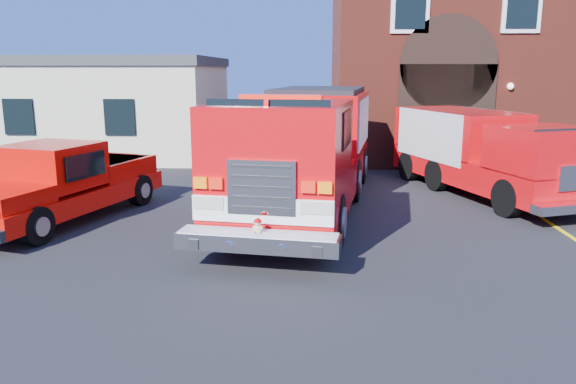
{
  "coord_description": "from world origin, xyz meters",
  "views": [
    {
      "loc": [
        0.51,
        -12.57,
        3.77
      ],
      "look_at": [
        0.0,
        -1.2,
        1.3
      ],
      "focal_mm": 35.0,
      "sensor_mm": 36.0,
      "label": 1
    }
  ],
  "objects_px": {
    "fire_station": "(501,59)",
    "fire_engine": "(306,148)",
    "secondary_truck": "(482,150)",
    "pickup_truck": "(62,183)",
    "side_building": "(106,105)"
  },
  "relations": [
    {
      "from": "fire_engine",
      "to": "side_building",
      "type": "bearing_deg",
      "value": 132.11
    },
    {
      "from": "fire_engine",
      "to": "fire_station",
      "type": "bearing_deg",
      "value": 52.44
    },
    {
      "from": "fire_engine",
      "to": "secondary_truck",
      "type": "xyz_separation_m",
      "value": [
        5.39,
        2.09,
        -0.33
      ]
    },
    {
      "from": "pickup_truck",
      "to": "secondary_truck",
      "type": "bearing_deg",
      "value": 17.22
    },
    {
      "from": "fire_station",
      "to": "pickup_truck",
      "type": "bearing_deg",
      "value": -139.34
    },
    {
      "from": "secondary_truck",
      "to": "fire_station",
      "type": "bearing_deg",
      "value": 70.32
    },
    {
      "from": "fire_station",
      "to": "pickup_truck",
      "type": "xyz_separation_m",
      "value": [
        -14.89,
        -12.79,
        -3.31
      ]
    },
    {
      "from": "side_building",
      "to": "fire_engine",
      "type": "height_order",
      "value": "side_building"
    },
    {
      "from": "fire_station",
      "to": "fire_engine",
      "type": "xyz_separation_m",
      "value": [
        -8.68,
        -11.29,
        -2.56
      ]
    },
    {
      "from": "pickup_truck",
      "to": "side_building",
      "type": "bearing_deg",
      "value": 104.7
    },
    {
      "from": "side_building",
      "to": "secondary_truck",
      "type": "distance_m",
      "value": 16.86
    },
    {
      "from": "fire_station",
      "to": "secondary_truck",
      "type": "bearing_deg",
      "value": -109.68
    },
    {
      "from": "fire_engine",
      "to": "secondary_truck",
      "type": "bearing_deg",
      "value": 21.2
    },
    {
      "from": "side_building",
      "to": "secondary_truck",
      "type": "xyz_separation_m",
      "value": [
        14.7,
        -8.21,
        -0.84
      ]
    },
    {
      "from": "fire_engine",
      "to": "secondary_truck",
      "type": "height_order",
      "value": "fire_engine"
    }
  ]
}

